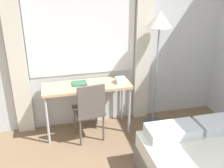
# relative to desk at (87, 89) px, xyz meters

# --- Properties ---
(wall_back_with_window) EXTENTS (4.66, 0.13, 2.70)m
(wall_back_with_window) POSITION_rel_desk_xyz_m (0.35, 0.30, 0.65)
(wall_back_with_window) COLOR silver
(wall_back_with_window) RESTS_ON ground_plane
(desk) EXTENTS (1.27, 0.45, 0.78)m
(desk) POSITION_rel_desk_xyz_m (0.00, 0.00, 0.00)
(desk) COLOR tan
(desk) RESTS_ON ground_plane
(desk_chair) EXTENTS (0.45, 0.45, 0.90)m
(desk_chair) POSITION_rel_desk_xyz_m (-0.01, -0.23, -0.19)
(desk_chair) COLOR #59514C
(desk_chair) RESTS_ON ground_plane
(standing_lamp) EXTENTS (0.35, 0.35, 1.78)m
(standing_lamp) POSITION_rel_desk_xyz_m (1.06, -0.02, 0.81)
(standing_lamp) COLOR #4C4C51
(standing_lamp) RESTS_ON ground_plane
(telephone) EXTENTS (0.14, 0.15, 0.09)m
(telephone) POSITION_rel_desk_xyz_m (0.49, -0.03, 0.12)
(telephone) COLOR white
(telephone) RESTS_ON desk
(book) EXTENTS (0.21, 0.18, 0.02)m
(book) POSITION_rel_desk_xyz_m (-0.10, 0.05, 0.09)
(book) COLOR #33664C
(book) RESTS_ON desk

